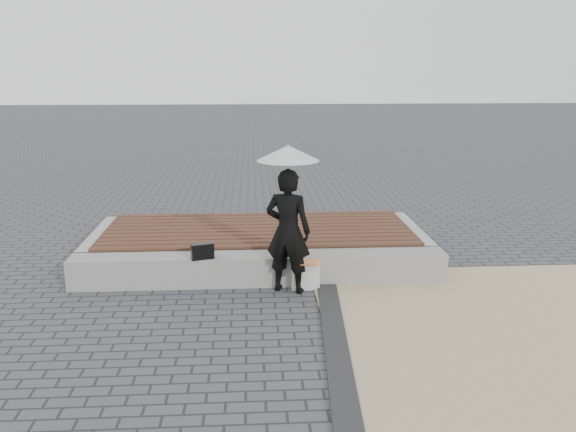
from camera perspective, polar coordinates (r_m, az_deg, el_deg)
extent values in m
plane|color=#47464B|center=(6.77, -2.43, -10.92)|extent=(80.00, 80.00, 0.00)
cube|color=#C2B387|center=(7.12, 24.89, -10.88)|extent=(5.00, 5.00, 0.02)
cube|color=#28292B|center=(6.37, 4.59, -12.46)|extent=(0.61, 5.20, 0.04)
cube|color=gray|center=(8.18, -2.68, -4.92)|extent=(5.00, 0.45, 0.40)
cube|color=#AAABA6|center=(9.32, -2.80, -2.53)|extent=(5.00, 2.00, 0.40)
imported|color=black|center=(7.70, 0.00, -1.42)|extent=(0.68, 0.57, 1.61)
cylinder|color=#AFAEB4|center=(7.58, 0.00, 2.33)|extent=(0.01, 0.01, 0.77)
cone|color=silver|center=(7.49, 0.00, 5.93)|extent=(0.77, 0.77, 0.19)
sphere|color=#AFAEB4|center=(7.48, 0.00, 6.75)|extent=(0.03, 0.03, 0.03)
cube|color=black|center=(7.95, -8.03, -3.30)|extent=(0.31, 0.18, 0.21)
cube|color=silver|center=(7.95, 1.64, -5.54)|extent=(0.37, 0.16, 0.38)
cube|color=red|center=(7.84, 1.68, -4.31)|extent=(0.36, 0.28, 0.01)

